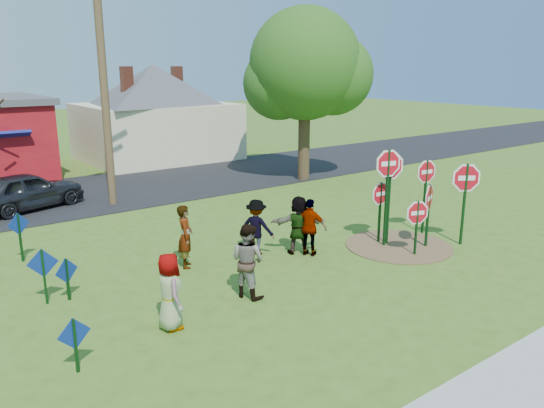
{
  "coord_description": "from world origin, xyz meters",
  "views": [
    {
      "loc": [
        -7.77,
        -10.89,
        5.33
      ],
      "look_at": [
        0.86,
        0.58,
        1.57
      ],
      "focal_mm": 35.0,
      "sensor_mm": 36.0,
      "label": 1
    }
  ],
  "objects": [
    {
      "name": "leafy_tree",
      "position": [
        8.57,
        8.13,
        5.13
      ],
      "size": [
        5.61,
        5.12,
        7.97
      ],
      "color": "#382819",
      "rests_on": "ground"
    },
    {
      "name": "person_d",
      "position": [
        0.62,
        1.01,
        0.82
      ],
      "size": [
        1.11,
        1.22,
        1.65
      ],
      "primitive_type": "imported",
      "rotation": [
        0.0,
        0.0,
        2.18
      ],
      "color": "#333438",
      "rests_on": "ground"
    },
    {
      "name": "blue_diamond_a",
      "position": [
        -5.48,
        -2.05,
        0.64
      ],
      "size": [
        0.61,
        0.08,
        1.06
      ],
      "rotation": [
        0.0,
        0.0,
        0.11
      ],
      "color": "#0E3613",
      "rests_on": "ground"
    },
    {
      "name": "blue_diamond_b",
      "position": [
        -5.15,
        1.23,
        0.83
      ],
      "size": [
        0.68,
        0.14,
        1.34
      ],
      "rotation": [
        0.0,
        0.0,
        -0.18
      ],
      "color": "#0E3613",
      "rests_on": "ground"
    },
    {
      "name": "person_b",
      "position": [
        -1.46,
        1.37,
        0.87
      ],
      "size": [
        0.66,
        0.76,
        1.74
      ],
      "primitive_type": "imported",
      "rotation": [
        0.0,
        0.0,
        1.08
      ],
      "color": "#2A7A79",
      "rests_on": "ground"
    },
    {
      "name": "ground",
      "position": [
        0.0,
        0.0,
        0.0
      ],
      "size": [
        120.0,
        120.0,
        0.0
      ],
      "primitive_type": "plane",
      "color": "#3D601B",
      "rests_on": "ground"
    },
    {
      "name": "person_c",
      "position": [
        -1.2,
        -1.21,
        0.9
      ],
      "size": [
        0.91,
        1.04,
        1.79
      ],
      "primitive_type": "imported",
      "rotation": [
        0.0,
        0.0,
        1.88
      ],
      "color": "#94593B",
      "rests_on": "ground"
    },
    {
      "name": "blue_diamond_d",
      "position": [
        -4.95,
        4.5,
        0.88
      ],
      "size": [
        0.62,
        0.22,
        1.41
      ],
      "rotation": [
        0.0,
        0.0,
        0.31
      ],
      "color": "#0E3613",
      "rests_on": "ground"
    },
    {
      "name": "suv",
      "position": [
        -3.49,
        10.22,
        0.76
      ],
      "size": [
        4.52,
        2.85,
        1.44
      ],
      "primitive_type": "imported",
      "rotation": [
        0.0,
        0.0,
        1.87
      ],
      "color": "#2D2E31",
      "rests_on": "road"
    },
    {
      "name": "stop_sign_e",
      "position": [
        5.12,
        -1.52,
        1.39
      ],
      "size": [
        1.04,
        0.46,
        2.09
      ],
      "rotation": [
        0.0,
        0.0,
        0.4
      ],
      "color": "#0E3613",
      "rests_on": "ground"
    },
    {
      "name": "stop_sign_f",
      "position": [
        6.19,
        -2.01,
        1.89
      ],
      "size": [
        0.99,
        0.67,
        2.67
      ],
      "rotation": [
        0.0,
        0.0,
        -0.59
      ],
      "color": "#0E3613",
      "rests_on": "ground"
    },
    {
      "name": "blue_diamond_c",
      "position": [
        -4.68,
        1.13,
        0.63
      ],
      "size": [
        0.58,
        0.27,
        1.04
      ],
      "rotation": [
        0.0,
        0.0,
        0.41
      ],
      "color": "#0E3613",
      "rests_on": "ground"
    },
    {
      "name": "sidewalk",
      "position": [
        0.0,
        -7.2,
        0.04
      ],
      "size": [
        22.0,
        1.8,
        0.08
      ],
      "primitive_type": "cube",
      "color": "#9E9E99",
      "rests_on": "ground"
    },
    {
      "name": "stop_sign_b",
      "position": [
        4.17,
        -0.71,
        2.26
      ],
      "size": [
        1.09,
        0.31,
        3.11
      ],
      "rotation": [
        0.0,
        0.0,
        -0.27
      ],
      "color": "#0E3613",
      "rests_on": "ground"
    },
    {
      "name": "person_a",
      "position": [
        -3.39,
        -1.56,
        0.82
      ],
      "size": [
        0.61,
        0.86,
        1.65
      ],
      "primitive_type": "imported",
      "rotation": [
        0.0,
        0.0,
        1.46
      ],
      "color": "#36427F",
      "rests_on": "ground"
    },
    {
      "name": "stop_sign_a",
      "position": [
        4.26,
        -1.8,
        1.16
      ],
      "size": [
        0.88,
        0.35,
        1.74
      ],
      "rotation": [
        0.0,
        0.0,
        -0.36
      ],
      "color": "#0E3613",
      "rests_on": "ground"
    },
    {
      "name": "dirt_patch",
      "position": [
        4.5,
        -1.0,
        0.01
      ],
      "size": [
        3.2,
        3.2,
        0.03
      ],
      "primitive_type": "cylinder",
      "color": "brown",
      "rests_on": "ground"
    },
    {
      "name": "person_f",
      "position": [
        1.68,
        0.37,
        0.86
      ],
      "size": [
        1.63,
        1.27,
        1.73
      ],
      "primitive_type": "imported",
      "rotation": [
        0.0,
        0.0,
        2.6
      ],
      "color": "#1B5436",
      "rests_on": "ground"
    },
    {
      "name": "utility_pole",
      "position": [
        -0.61,
        9.09,
        5.17
      ],
      "size": [
        2.35,
        0.76,
        9.82
      ],
      "rotation": [
        0.0,
        0.0,
        0.27
      ],
      "color": "#4C3823",
      "rests_on": "ground"
    },
    {
      "name": "road",
      "position": [
        0.0,
        11.5,
        0.02
      ],
      "size": [
        120.0,
        7.5,
        0.04
      ],
      "primitive_type": "cube",
      "color": "black",
      "rests_on": "ground"
    },
    {
      "name": "stop_sign_g",
      "position": [
        4.27,
        -0.39,
        1.4
      ],
      "size": [
        0.96,
        0.06,
        2.05
      ],
      "rotation": [
        0.0,
        0.0,
        -0.01
      ],
      "color": "#0E3613",
      "rests_on": "ground"
    },
    {
      "name": "cream_house",
      "position": [
        5.5,
        18.0,
        2.92
      ],
      "size": [
        9.4,
        9.4,
        6.5
      ],
      "color": "beige",
      "rests_on": "ground"
    },
    {
      "name": "stop_sign_d",
      "position": [
        6.18,
        -0.58,
        1.84
      ],
      "size": [
        1.01,
        0.18,
        2.56
      ],
      "rotation": [
        0.0,
        0.0,
        -0.16
      ],
      "color": "#0E3613",
      "rests_on": "ground"
    },
    {
      "name": "person_e",
      "position": [
        1.82,
        0.04,
        0.84
      ],
      "size": [
        0.86,
        1.05,
        1.67
      ],
      "primitive_type": "imported",
      "rotation": [
        0.0,
        0.0,
        2.11
      ],
      "color": "#422B55",
      "rests_on": "ground"
    },
    {
      "name": "stop_sign_c",
      "position": [
        4.39,
        -0.61,
        2.12
      ],
      "size": [
        1.1,
        0.4,
        3.02
      ],
      "rotation": [
        0.0,
        0.0,
        -0.34
      ],
      "color": "#0E3613",
      "rests_on": "ground"
    }
  ]
}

